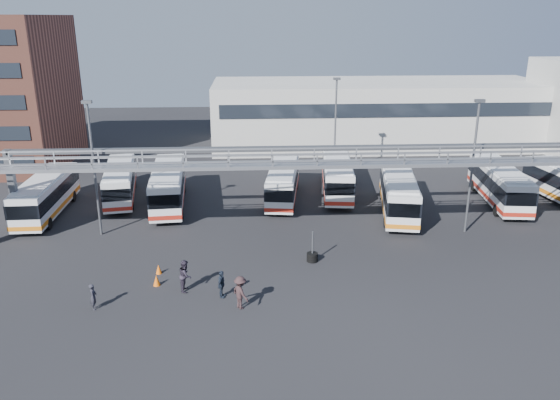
{
  "coord_description": "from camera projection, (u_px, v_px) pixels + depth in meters",
  "views": [
    {
      "loc": [
        -4.49,
        -31.41,
        15.84
      ],
      "look_at": [
        -2.41,
        6.0,
        3.2
      ],
      "focal_mm": 35.0,
      "sensor_mm": 36.0,
      "label": 1
    }
  ],
  "objects": [
    {
      "name": "pedestrian_c",
      "position": [
        240.0,
        292.0,
        30.9
      ],
      "size": [
        1.34,
        1.46,
        1.97
      ],
      "primitive_type": "imported",
      "rotation": [
        0.0,
        0.0,
        2.2
      ],
      "color": "#2D1E1F",
      "rests_on": "ground"
    },
    {
      "name": "pedestrian_a",
      "position": [
        93.0,
        297.0,
        30.87
      ],
      "size": [
        0.43,
        0.6,
        1.56
      ],
      "primitive_type": "imported",
      "rotation": [
        0.0,
        0.0,
        1.67
      ],
      "color": "#22222A",
      "rests_on": "ground"
    },
    {
      "name": "bus_1",
      "position": [
        120.0,
        181.0,
        49.26
      ],
      "size": [
        3.99,
        10.53,
        3.12
      ],
      "rotation": [
        0.0,
        0.0,
        0.16
      ],
      "color": "silver",
      "rests_on": "ground"
    },
    {
      "name": "bus_2",
      "position": [
        168.0,
        185.0,
        47.59
      ],
      "size": [
        3.54,
        11.46,
        3.43
      ],
      "rotation": [
        0.0,
        0.0,
        0.08
      ],
      "color": "silver",
      "rests_on": "ground"
    },
    {
      "name": "ground",
      "position": [
        323.0,
        276.0,
        35.02
      ],
      "size": [
        140.0,
        140.0,
        0.0
      ],
      "primitive_type": "plane",
      "color": "black",
      "rests_on": "ground"
    },
    {
      "name": "light_pole_back",
      "position": [
        335.0,
        124.0,
        54.21
      ],
      "size": [
        0.7,
        0.35,
        10.21
      ],
      "color": "#4C4F54",
      "rests_on": "ground"
    },
    {
      "name": "warehouse",
      "position": [
        378.0,
        113.0,
        70.32
      ],
      "size": [
        42.0,
        14.0,
        8.0
      ],
      "primitive_type": "cube",
      "color": "#9E9E99",
      "rests_on": "ground"
    },
    {
      "name": "light_pole_mid",
      "position": [
        473.0,
        160.0,
        40.44
      ],
      "size": [
        0.7,
        0.35,
        10.21
      ],
      "color": "#4C4F54",
      "rests_on": "ground"
    },
    {
      "name": "bus_4",
      "position": [
        283.0,
        181.0,
        49.11
      ],
      "size": [
        3.75,
        10.59,
        3.15
      ],
      "rotation": [
        0.0,
        0.0,
        -0.13
      ],
      "color": "silver",
      "rests_on": "ground"
    },
    {
      "name": "light_pole_left",
      "position": [
        93.0,
        162.0,
        39.91
      ],
      "size": [
        0.7,
        0.35,
        10.21
      ],
      "color": "#4C4F54",
      "rests_on": "ground"
    },
    {
      "name": "cone_right",
      "position": [
        157.0,
        280.0,
        33.72
      ],
      "size": [
        0.52,
        0.52,
        0.7
      ],
      "primitive_type": "cone",
      "rotation": [
        0.0,
        0.0,
        -0.21
      ],
      "color": "#DB590C",
      "rests_on": "ground"
    },
    {
      "name": "pedestrian_d",
      "position": [
        221.0,
        284.0,
        32.15
      ],
      "size": [
        0.65,
        1.07,
        1.7
      ],
      "primitive_type": "imported",
      "rotation": [
        0.0,
        0.0,
        1.32
      ],
      "color": "#19202D",
      "rests_on": "ground"
    },
    {
      "name": "bus_5",
      "position": [
        337.0,
        175.0,
        50.8
      ],
      "size": [
        3.71,
        11.13,
        3.32
      ],
      "rotation": [
        0.0,
        0.0,
        -0.11
      ],
      "color": "silver",
      "rests_on": "ground"
    },
    {
      "name": "pedestrian_b",
      "position": [
        185.0,
        275.0,
        32.93
      ],
      "size": [
        0.79,
        1.0,
        1.98
      ],
      "primitive_type": "imported",
      "rotation": [
        0.0,
        0.0,
        1.53
      ],
      "color": "#251F2B",
      "rests_on": "ground"
    },
    {
      "name": "tire_stack",
      "position": [
        312.0,
        256.0,
        37.04
      ],
      "size": [
        0.77,
        0.77,
        2.19
      ],
      "color": "black",
      "rests_on": "ground"
    },
    {
      "name": "gantry",
      "position": [
        314.0,
        169.0,
        38.81
      ],
      "size": [
        51.4,
        5.15,
        7.1
      ],
      "color": "gray",
      "rests_on": "ground"
    },
    {
      "name": "cone_left",
      "position": [
        159.0,
        269.0,
        35.3
      ],
      "size": [
        0.47,
        0.47,
        0.62
      ],
      "primitive_type": "cone",
      "rotation": [
        0.0,
        0.0,
        -0.23
      ],
      "color": "#DB590C",
      "rests_on": "ground"
    },
    {
      "name": "bus_8",
      "position": [
        499.0,
        183.0,
        48.23
      ],
      "size": [
        3.88,
        11.27,
        3.35
      ],
      "rotation": [
        0.0,
        0.0,
        -0.12
      ],
      "color": "silver",
      "rests_on": "ground"
    },
    {
      "name": "bus_6",
      "position": [
        398.0,
        192.0,
        45.74
      ],
      "size": [
        4.57,
        11.39,
        3.37
      ],
      "rotation": [
        0.0,
        0.0,
        -0.18
      ],
      "color": "silver",
      "rests_on": "ground"
    },
    {
      "name": "bus_0",
      "position": [
        46.0,
        194.0,
        45.31
      ],
      "size": [
        2.75,
        10.84,
        3.27
      ],
      "rotation": [
        0.0,
        0.0,
        0.02
      ],
      "color": "silver",
      "rests_on": "ground"
    }
  ]
}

